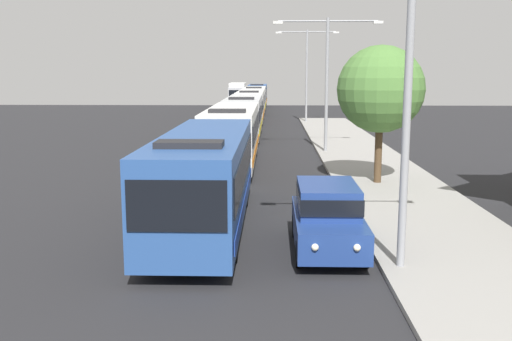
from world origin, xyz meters
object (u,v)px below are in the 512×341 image
bus_second_in_line (232,133)px  streetlamp_near (409,69)px  white_suv (327,215)px  bus_rear (255,99)px  streetlamp_mid (327,69)px  bus_middle (244,115)px  bus_fourth_in_line (251,105)px  bus_tail_end (258,94)px  box_truck_oncoming (238,92)px  bus_lead (205,176)px  roadside_tree (381,89)px  streetlamp_far (307,66)px

bus_second_in_line → streetlamp_near: streetlamp_near is taller
white_suv → bus_rear: bearing=93.9°
white_suv → streetlamp_mid: size_ratio=0.57×
bus_middle → bus_fourth_in_line: (0.00, 13.14, 0.00)m
bus_tail_end → box_truck_oncoming: size_ratio=1.37×
bus_lead → bus_tail_end: bearing=90.0°
bus_fourth_in_line → roadside_tree: size_ratio=1.97×
streetlamp_near → roadside_tree: streetlamp_near is taller
bus_rear → streetlamp_far: 14.54m
bus_rear → streetlamp_mid: 34.87m
bus_middle → box_truck_oncoming: bus_middle is taller
box_truck_oncoming → streetlamp_mid: bearing=-81.0°
streetlamp_mid → white_suv: bearing=-94.9°
box_truck_oncoming → streetlamp_near: 76.72m
streetlamp_mid → bus_rear: bearing=98.9°
streetlamp_near → bus_fourth_in_line: bearing=97.2°
bus_lead → bus_second_in_line: size_ratio=0.96×
bus_lead → streetlamp_near: bearing=-36.8°
bus_tail_end → streetlamp_mid: streetlamp_mid is taller
streetlamp_mid → roadside_tree: bearing=-82.2°
box_truck_oncoming → streetlamp_far: bearing=-75.4°
bus_fourth_in_line → bus_rear: same height
streetlamp_far → roadside_tree: (1.39, -31.45, -1.24)m
bus_lead → white_suv: size_ratio=2.45×
bus_second_in_line → bus_tail_end: size_ratio=1.03×
bus_second_in_line → bus_fourth_in_line: 25.84m
streetlamp_near → streetlamp_mid: bearing=90.0°
bus_second_in_line → bus_fourth_in_line: (0.00, 25.84, 0.00)m
bus_lead → streetlamp_near: 7.53m
streetlamp_mid → streetlamp_far: streetlamp_far is taller
bus_middle → roadside_tree: size_ratio=1.96×
streetlamp_far → bus_rear: bearing=112.6°
bus_middle → box_truck_oncoming: bearing=94.0°
streetlamp_near → bus_rear: bearing=95.5°
bus_lead → bus_fourth_in_line: 38.61m
bus_second_in_line → streetlamp_far: streetlamp_far is taller
bus_fourth_in_line → bus_rear: (0.00, 12.95, 0.00)m
streetlamp_mid → roadside_tree: streetlamp_mid is taller
bus_lead → bus_fourth_in_line: same height
box_truck_oncoming → streetlamp_near: size_ratio=1.02×
box_truck_oncoming → bus_middle: bearing=-86.0°
streetlamp_mid → streetlamp_far: bearing=90.0°
streetlamp_mid → roadside_tree: size_ratio=1.34×
bus_second_in_line → bus_rear: same height
bus_tail_end → box_truck_oncoming: bearing=113.6°
roadside_tree → bus_lead: bearing=-133.5°
bus_lead → white_suv: 4.44m
box_truck_oncoming → roadside_tree: roadside_tree is taller
bus_fourth_in_line → streetlamp_mid: streetlamp_mid is taller
bus_rear → white_suv: size_ratio=2.61×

